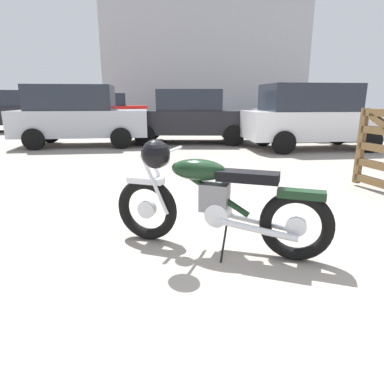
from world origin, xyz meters
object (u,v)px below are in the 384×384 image
red_hatchback_near (190,116)px  pale_sedan_back (79,115)px  white_estate_far (1,109)px  blue_hatchback_right (313,116)px  dark_sedan_left (105,110)px  vintage_motorcycle (210,200)px  silver_sedan_mid (315,114)px

red_hatchback_near → pale_sedan_back: size_ratio=1.12×
red_hatchback_near → white_estate_far: (-7.71, 4.78, 0.10)m
blue_hatchback_right → dark_sedan_left: 11.81m
red_hatchback_near → pale_sedan_back: pale_sedan_back is taller
pale_sedan_back → dark_sedan_left: size_ratio=0.88×
red_hatchback_near → dark_sedan_left: bearing=-56.8°
vintage_motorcycle → silver_sedan_mid: silver_sedan_mid is taller
dark_sedan_left → pale_sedan_back: bearing=-97.4°
blue_hatchback_right → dark_sedan_left: blue_hatchback_right is taller
red_hatchback_near → blue_hatchback_right: 3.77m
silver_sedan_mid → dark_sedan_left: size_ratio=0.98×
silver_sedan_mid → pale_sedan_back: 8.23m
silver_sedan_mid → pale_sedan_back: size_ratio=1.11×
vintage_motorcycle → white_estate_far: 14.72m
silver_sedan_mid → dark_sedan_left: (-8.38, 6.77, 0.00)m
red_hatchback_near → blue_hatchback_right: bearing=157.5°
red_hatchback_near → white_estate_far: bearing=-24.1°
silver_sedan_mid → blue_hatchback_right: size_ratio=1.11×
pale_sedan_back → white_estate_far: (-4.31, 5.17, 0.02)m
white_estate_far → blue_hatchback_right: (10.97, -6.68, -0.02)m
white_estate_far → blue_hatchback_right: size_ratio=1.27×
vintage_motorcycle → blue_hatchback_right: blue_hatchback_right is taller
silver_sedan_mid → vintage_motorcycle: bearing=-126.5°
blue_hatchback_right → pale_sedan_back: bearing=167.1°
red_hatchback_near → silver_sedan_mid: (4.72, 0.91, 0.00)m
white_estate_far → dark_sedan_left: white_estate_far is taller
pale_sedan_back → blue_hatchback_right: (6.66, -1.51, 0.00)m
blue_hatchback_right → vintage_motorcycle: bearing=-122.5°
vintage_motorcycle → silver_sedan_mid: 10.56m
red_hatchback_near → white_estate_far: size_ratio=0.89×
red_hatchback_near → silver_sedan_mid: size_ratio=1.01×
red_hatchback_near → dark_sedan_left: same height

